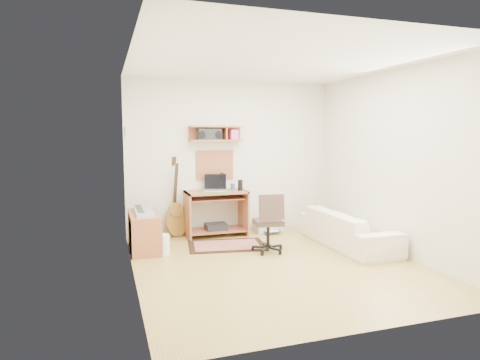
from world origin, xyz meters
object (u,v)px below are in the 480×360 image
object	(u,v)px
desk	(216,213)
printer	(268,227)
task_chair	(268,222)
cabinet	(144,232)
sofa	(348,223)

from	to	relation	value
desk	printer	xyz separation A→B (m)	(0.92, -0.03, -0.29)
task_chair	printer	size ratio (longest dim) A/B	1.91
desk	task_chair	bearing A→B (deg)	-68.31
desk	task_chair	distance (m)	1.26
cabinet	printer	size ratio (longest dim) A/B	1.98
sofa	cabinet	bearing A→B (deg)	76.26
task_chair	cabinet	size ratio (longest dim) A/B	0.97
desk	cabinet	world-z (taller)	desk
cabinet	sofa	xyz separation A→B (m)	(2.96, -0.72, 0.08)
desk	printer	size ratio (longest dim) A/B	2.19
desk	sofa	size ratio (longest dim) A/B	0.55
task_chair	sofa	distance (m)	1.27
printer	sofa	bearing A→B (deg)	-55.48
printer	sofa	world-z (taller)	sofa
printer	sofa	size ratio (longest dim) A/B	0.25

